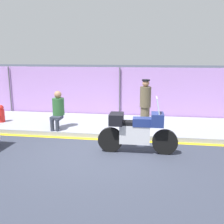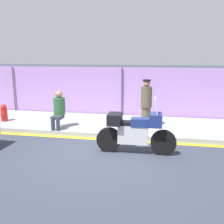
{
  "view_description": "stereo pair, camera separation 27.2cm",
  "coord_description": "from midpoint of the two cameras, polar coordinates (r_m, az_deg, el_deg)",
  "views": [
    {
      "loc": [
        1.32,
        -6.57,
        2.63
      ],
      "look_at": [
        0.08,
        1.41,
        0.84
      ],
      "focal_mm": 42.0,
      "sensor_mm": 36.0,
      "label": 1
    },
    {
      "loc": [
        1.59,
        -6.53,
        2.63
      ],
      "look_at": [
        0.08,
        1.41,
        0.84
      ],
      "focal_mm": 42.0,
      "sensor_mm": 36.0,
      "label": 2
    }
  ],
  "objects": [
    {
      "name": "officer_standing",
      "position": [
        9.05,
        8.3,
        1.92
      ],
      "size": [
        0.38,
        0.38,
        1.64
      ],
      "color": "brown",
      "rests_on": "sidewalk"
    },
    {
      "name": "person_seated_on_curb",
      "position": [
        9.03,
        -10.68,
        0.91
      ],
      "size": [
        0.4,
        0.67,
        1.27
      ],
      "color": "#2D3342",
      "rests_on": "sidewalk"
    },
    {
      "name": "ground_plane",
      "position": [
        7.2,
        -1.68,
        -8.93
      ],
      "size": [
        120.0,
        120.0,
        0.0
      ],
      "primitive_type": "plane",
      "color": "#333847"
    },
    {
      "name": "curb_paint_stripe",
      "position": [
        8.27,
        0.04,
        -6.04
      ],
      "size": [
        36.03,
        0.18,
        0.01
      ],
      "color": "gold",
      "rests_on": "ground_plane"
    },
    {
      "name": "motorcycle",
      "position": [
        7.05,
        6.16,
        -4.09
      ],
      "size": [
        2.15,
        0.52,
        1.54
      ],
      "rotation": [
        0.0,
        0.0,
        0.02
      ],
      "color": "black",
      "rests_on": "ground_plane"
    },
    {
      "name": "storefront_fence",
      "position": [
        10.88,
        2.94,
        4.14
      ],
      "size": [
        34.23,
        0.16,
        2.11
      ],
      "color": "#AD7FC6",
      "rests_on": "ground_plane"
    },
    {
      "name": "fire_hydrant",
      "position": [
        10.62,
        -21.79,
        -0.17
      ],
      "size": [
        0.24,
        0.31,
        0.64
      ],
      "color": "red",
      "rests_on": "sidewalk"
    },
    {
      "name": "sidewalk",
      "position": [
        9.64,
        1.68,
        -2.88
      ],
      "size": [
        36.03,
        2.78,
        0.15
      ],
      "color": "#8E93A3",
      "rests_on": "ground_plane"
    }
  ]
}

